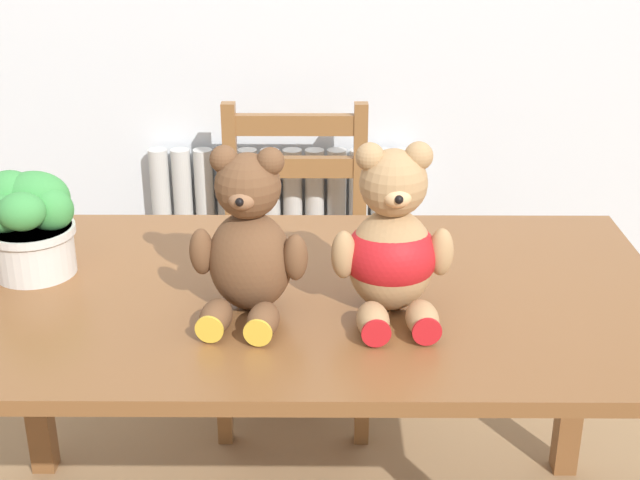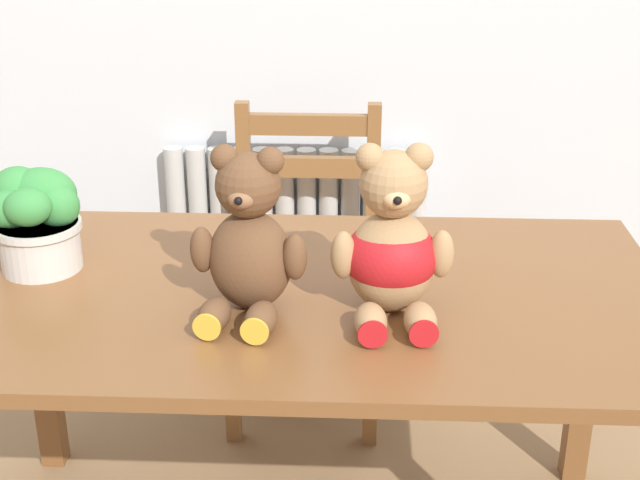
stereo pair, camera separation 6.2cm
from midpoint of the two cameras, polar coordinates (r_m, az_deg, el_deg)
The scene contains 6 objects.
radiator at distance 2.89m, azimuth -0.91°, elevation -1.40°, with size 0.83×0.10×0.70m.
dining_table at distance 1.85m, azimuth -0.34°, elevation -5.68°, with size 1.50×0.81×0.72m.
wooden_chair_behind at distance 2.59m, azimuth -0.22°, elevation -1.37°, with size 0.42×0.44×0.88m.
teddy_bear_left at distance 1.67m, azimuth -3.55°, elevation -0.16°, with size 0.23×0.24×0.33m.
teddy_bear_right at distance 1.67m, azimuth 5.68°, elevation -0.50°, with size 0.23×0.24×0.33m.
potted_plant at distance 1.94m, azimuth -16.90°, elevation 1.46°, with size 0.19×0.18×0.21m.
Camera 2 is at (0.12, -1.21, 1.52)m, focal length 50.00 mm.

